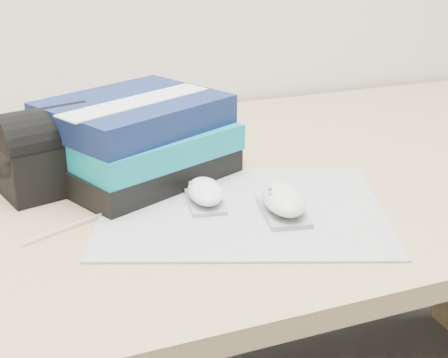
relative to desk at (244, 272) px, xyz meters
name	(u,v)px	position (x,y,z in m)	size (l,w,h in m)	color
desk	(244,272)	(0.00, 0.00, 0.00)	(1.60, 0.80, 0.73)	tan
mousepad	(242,208)	(-0.09, -0.20, 0.24)	(0.40, 0.31, 0.00)	gray
mouse_rear	(205,193)	(-0.14, -0.17, 0.25)	(0.07, 0.10, 0.04)	#A0A0A3
mouse_front	(284,201)	(-0.05, -0.24, 0.26)	(0.08, 0.12, 0.04)	gray
usb_cable	(93,217)	(-0.30, -0.16, 0.24)	(0.00, 0.00, 0.22)	silver
book_stack	(138,139)	(-0.20, -0.02, 0.30)	(0.33, 0.30, 0.13)	black
pouch	(47,151)	(-0.34, -0.03, 0.30)	(0.16, 0.13, 0.13)	black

